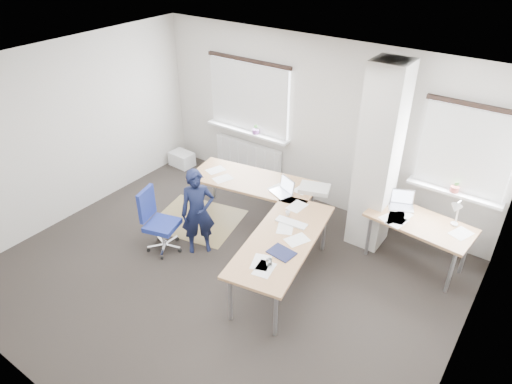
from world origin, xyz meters
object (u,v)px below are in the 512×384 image
Objects in this scene: desk_main at (270,209)px; person at (198,212)px; task_chair at (161,233)px; desk_side at (420,224)px.

desk_main is 2.10× the size of person.
person reaches higher than task_chair.
person reaches higher than desk_main.
task_chair is (-1.29, -0.95, -0.41)m from desk_main.
task_chair is at bearing -153.54° from desk_main.
task_chair is 0.69m from person.
desk_side is 3.70m from task_chair.
task_chair is at bearing 166.61° from person.
desk_main is 2.09m from desk_side.
desk_side is at bearing -17.34° from person.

